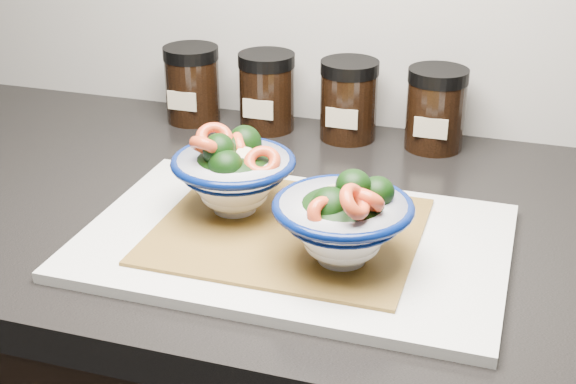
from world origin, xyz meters
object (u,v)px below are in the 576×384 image
(cutting_board, at_px, (294,241))
(spice_jar_b, at_px, (267,92))
(spice_jar_d, at_px, (436,109))
(bowl_right, at_px, (343,221))
(spice_jar_a, at_px, (192,84))
(spice_jar_c, at_px, (349,100))
(bowl_left, at_px, (233,173))

(cutting_board, distance_m, spice_jar_b, 0.36)
(cutting_board, distance_m, spice_jar_d, 0.35)
(bowl_right, distance_m, spice_jar_a, 0.49)
(bowl_right, xyz_separation_m, spice_jar_a, (-0.32, 0.37, -0.00))
(bowl_right, xyz_separation_m, spice_jar_c, (-0.08, 0.37, -0.00))
(spice_jar_b, bearing_deg, bowl_right, -60.64)
(bowl_right, bearing_deg, spice_jar_c, 102.90)
(bowl_left, distance_m, spice_jar_a, 0.34)
(cutting_board, relative_size, spice_jar_a, 3.98)
(spice_jar_a, bearing_deg, spice_jar_b, 0.00)
(bowl_right, xyz_separation_m, spice_jar_d, (0.04, 0.37, -0.00))
(spice_jar_a, height_order, spice_jar_d, same)
(bowl_right, xyz_separation_m, spice_jar_b, (-0.21, 0.37, -0.00))
(spice_jar_b, height_order, spice_jar_d, same)
(bowl_left, height_order, spice_jar_c, bowl_left)
(bowl_left, height_order, spice_jar_a, bowl_left)
(cutting_board, bearing_deg, bowl_left, 156.87)
(cutting_board, xyz_separation_m, spice_jar_a, (-0.26, 0.33, 0.05))
(spice_jar_b, bearing_deg, bowl_left, -78.17)
(bowl_left, bearing_deg, spice_jar_c, 78.21)
(spice_jar_a, height_order, spice_jar_b, same)
(bowl_left, relative_size, spice_jar_c, 1.23)
(cutting_board, bearing_deg, bowl_right, -31.83)
(spice_jar_c, bearing_deg, bowl_right, -77.10)
(bowl_left, bearing_deg, cutting_board, -23.13)
(bowl_left, xyz_separation_m, spice_jar_d, (0.18, 0.29, -0.00))
(spice_jar_a, relative_size, spice_jar_d, 1.00)
(bowl_right, relative_size, spice_jar_a, 1.25)
(bowl_left, relative_size, spice_jar_b, 1.23)
(cutting_board, xyz_separation_m, spice_jar_b, (-0.14, 0.33, 0.05))
(spice_jar_b, relative_size, spice_jar_c, 1.00)
(spice_jar_c, bearing_deg, spice_jar_a, 180.00)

